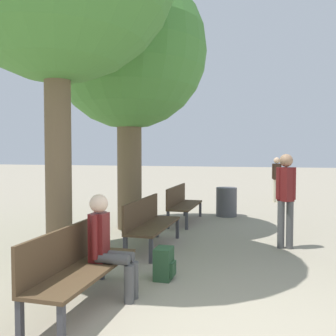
{
  "coord_description": "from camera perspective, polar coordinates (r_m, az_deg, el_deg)",
  "views": [
    {
      "loc": [
        0.45,
        -3.47,
        1.75
      ],
      "look_at": [
        -1.83,
        5.02,
        1.36
      ],
      "focal_mm": 40.0,
      "sensor_mm": 36.0,
      "label": 1
    }
  ],
  "objects": [
    {
      "name": "backpack",
      "position": [
        5.27,
        -0.59,
        -14.38
      ],
      "size": [
        0.26,
        0.3,
        0.44
      ],
      "color": "#284C2D",
      "rests_on": "ground_plane"
    },
    {
      "name": "ground_plane",
      "position": [
        3.91,
        7.44,
        -24.05
      ],
      "size": [
        80.0,
        80.0,
        0.0
      ],
      "primitive_type": "plane",
      "color": "gray"
    },
    {
      "name": "bench_row_2",
      "position": [
        9.32,
        2.07,
        -5.13
      ],
      "size": [
        0.52,
        1.84,
        0.89
      ],
      "color": "#4C3823",
      "rests_on": "ground_plane"
    },
    {
      "name": "tree_row_1",
      "position": [
        8.77,
        -5.97,
        17.04
      ],
      "size": [
        3.48,
        3.48,
        5.74
      ],
      "color": "brown",
      "rests_on": "ground_plane"
    },
    {
      "name": "pedestrian_mid",
      "position": [
        13.42,
        16.22,
        -1.26
      ],
      "size": [
        0.31,
        0.21,
        1.55
      ],
      "color": "beige",
      "rests_on": "ground_plane"
    },
    {
      "name": "pedestrian_near",
      "position": [
        7.05,
        17.5,
        -3.88
      ],
      "size": [
        0.35,
        0.3,
        1.7
      ],
      "color": "#4C4C4C",
      "rests_on": "ground_plane"
    },
    {
      "name": "person_seated",
      "position": [
        4.58,
        -9.17,
        -11.25
      ],
      "size": [
        0.58,
        0.33,
        1.24
      ],
      "color": "#4C4C4C",
      "rests_on": "ground_plane"
    },
    {
      "name": "bench_row_0",
      "position": [
        4.47,
        -13.65,
        -13.65
      ],
      "size": [
        0.52,
        1.84,
        0.89
      ],
      "color": "#4C3823",
      "rests_on": "ground_plane"
    },
    {
      "name": "trash_bin",
      "position": [
        10.28,
        8.9,
        -5.12
      ],
      "size": [
        0.56,
        0.56,
        0.78
      ],
      "color": "#4C4C51",
      "rests_on": "ground_plane"
    },
    {
      "name": "bench_row_1",
      "position": [
        6.82,
        -2.92,
        -7.95
      ],
      "size": [
        0.52,
        1.84,
        0.89
      ],
      "color": "#4C3823",
      "rests_on": "ground_plane"
    }
  ]
}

